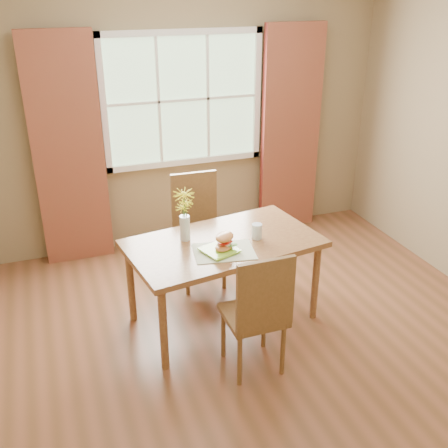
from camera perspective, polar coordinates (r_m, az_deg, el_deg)
name	(u,v)px	position (r m, az deg, el deg)	size (l,w,h in m)	color
room	(257,174)	(3.64, 3.66, 5.40)	(4.24, 3.84, 2.74)	brown
window	(183,100)	(5.31, -4.46, 13.33)	(1.62, 0.06, 1.32)	#99BE90
curtain_left	(69,153)	(5.14, -16.56, 7.38)	(0.65, 0.08, 2.20)	maroon
curtain_right	(291,132)	(5.72, 7.25, 9.95)	(0.65, 0.08, 2.20)	maroon
dining_table	(223,249)	(4.12, -0.06, -2.78)	(1.59, 1.05, 0.72)	olive
chair_near	(258,310)	(3.62, 3.75, -9.30)	(0.41, 0.41, 0.97)	brown
chair_far	(197,224)	(4.76, -2.91, 0.01)	(0.44, 0.44, 1.02)	brown
placemat	(224,251)	(3.92, -0.01, -3.00)	(0.45, 0.33, 0.01)	beige
plate	(220,251)	(3.91, -0.49, -2.95)	(0.24, 0.24, 0.01)	#8AC832
croissant_sandwich	(225,242)	(3.89, 0.06, -1.92)	(0.21, 0.21, 0.13)	#D78A49
water_glass	(257,232)	(4.11, 3.59, -0.83)	(0.08, 0.08, 0.12)	silver
flower_vase	(184,211)	(4.01, -4.34, 1.47)	(0.17, 0.17, 0.41)	silver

